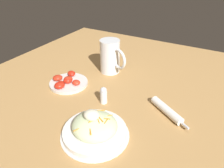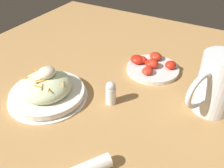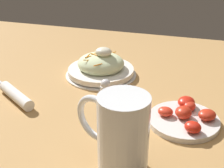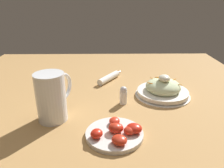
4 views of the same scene
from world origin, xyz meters
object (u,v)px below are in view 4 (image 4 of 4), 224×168
(salad_plate, at_px, (163,89))
(beer_mug, at_px, (52,100))
(napkin_roll, at_px, (109,78))
(salt_shaker, at_px, (123,95))
(tomato_plate, at_px, (116,133))

(salad_plate, bearing_deg, beer_mug, -66.75)
(salad_plate, height_order, napkin_roll, salad_plate)
(napkin_roll, distance_m, salt_shaker, 0.25)
(salad_plate, relative_size, napkin_roll, 1.35)
(salad_plate, distance_m, tomato_plate, 0.35)
(tomato_plate, relative_size, salt_shaker, 2.44)
(napkin_roll, height_order, salt_shaker, salt_shaker)
(napkin_roll, xyz_separation_m, salt_shaker, (0.24, 0.06, 0.02))
(napkin_roll, bearing_deg, salad_plate, 52.39)
(salad_plate, bearing_deg, salt_shaker, -67.83)
(beer_mug, distance_m, napkin_roll, 0.40)
(salad_plate, bearing_deg, tomato_plate, -35.63)
(beer_mug, relative_size, salt_shaker, 2.32)
(beer_mug, xyz_separation_m, tomato_plate, (0.11, 0.21, -0.06))
(beer_mug, xyz_separation_m, salt_shaker, (-0.11, 0.24, -0.04))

